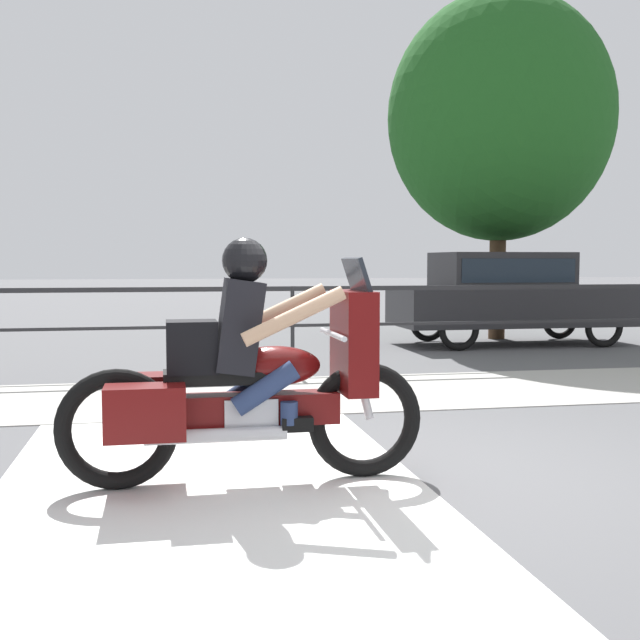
# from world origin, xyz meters

# --- Properties ---
(ground_plane) EXTENTS (120.00, 120.00, 0.00)m
(ground_plane) POSITION_xyz_m (0.00, 0.00, 0.00)
(ground_plane) COLOR #565659
(sidewalk_band) EXTENTS (44.00, 2.40, 0.01)m
(sidewalk_band) POSITION_xyz_m (0.00, 3.40, 0.01)
(sidewalk_band) COLOR #A8A59E
(sidewalk_band) RESTS_ON ground
(crosswalk_band) EXTENTS (2.71, 6.00, 0.01)m
(crosswalk_band) POSITION_xyz_m (-1.33, -0.20, 0.00)
(crosswalk_band) COLOR silver
(crosswalk_band) RESTS_ON ground
(fence_railing) EXTENTS (36.00, 0.05, 1.11)m
(fence_railing) POSITION_xyz_m (0.00, 5.03, 0.88)
(fence_railing) COLOR #232326
(fence_railing) RESTS_ON ground
(motorcycle) EXTENTS (2.37, 0.76, 1.58)m
(motorcycle) POSITION_xyz_m (-1.10, 0.05, 0.69)
(motorcycle) COLOR black
(motorcycle) RESTS_ON ground
(parked_car) EXTENTS (4.10, 1.65, 1.58)m
(parked_car) POSITION_xyz_m (4.19, 7.79, 0.90)
(parked_car) COLOR #232326
(parked_car) RESTS_ON ground
(tree_behind_sign) EXTENTS (4.07, 4.07, 6.27)m
(tree_behind_sign) POSITION_xyz_m (4.43, 8.81, 4.03)
(tree_behind_sign) COLOR brown
(tree_behind_sign) RESTS_ON ground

